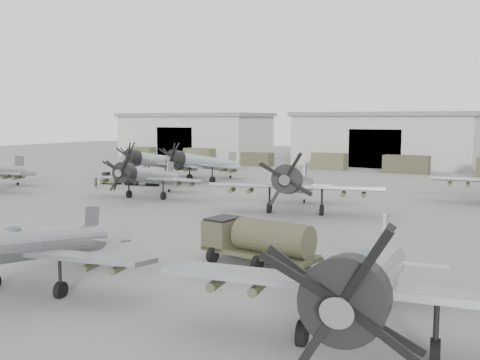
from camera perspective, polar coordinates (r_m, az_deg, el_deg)
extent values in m
plane|color=slate|center=(35.60, -10.55, -5.95)|extent=(220.00, 220.00, 0.00)
cube|color=#9A9990|center=(107.27, -4.82, 4.61)|extent=(28.00, 14.00, 8.00)
cube|color=slate|center=(107.21, -4.84, 6.94)|extent=(29.00, 14.80, 0.70)
cube|color=black|center=(101.77, -6.98, 3.92)|extent=(8.12, 0.40, 6.00)
cube|color=#9A9990|center=(91.40, 15.32, 4.06)|extent=(28.00, 14.00, 8.00)
cube|color=slate|center=(91.33, 15.40, 6.79)|extent=(29.00, 14.80, 0.70)
cube|color=black|center=(84.88, 14.16, 3.24)|extent=(8.12, 0.40, 6.00)
cube|color=#3C412A|center=(100.08, -10.44, 2.79)|extent=(5.19, 2.20, 2.43)
cube|color=#45452D|center=(92.40, -4.35, 2.61)|extent=(5.37, 2.20, 2.54)
cube|color=#393A26|center=(86.66, 1.85, 2.23)|extent=(5.14, 2.20, 2.16)
cube|color=#48472F|center=(81.68, 9.51, 1.98)|extent=(5.14, 2.20, 2.45)
cube|color=#383725|center=(78.54, 17.30, 1.61)|extent=(6.23, 2.20, 2.50)
cylinder|color=gray|center=(25.84, -20.96, -6.37)|extent=(3.43, 10.00, 2.92)
cube|color=gray|center=(25.47, -21.72, -7.14)|extent=(11.88, 4.45, 0.53)
cube|color=gray|center=(29.29, -15.60, -4.38)|extent=(0.43, 1.55, 1.87)
ellipsoid|color=#3F4C54|center=(24.54, -23.22, -5.12)|extent=(0.78, 1.22, 0.52)
cylinder|color=black|center=(24.66, -18.59, -11.07)|extent=(0.41, 0.79, 0.75)
cylinder|color=black|center=(29.52, -15.78, -8.43)|extent=(0.17, 0.32, 0.30)
cylinder|color=gray|center=(18.81, 13.78, -9.65)|extent=(3.55, 11.97, 3.49)
cylinder|color=black|center=(13.59, 11.26, -12.29)|extent=(2.38, 2.08, 2.32)
cube|color=gray|center=(18.25, 13.51, -11.08)|extent=(14.18, 4.67, 0.63)
cube|color=gray|center=(23.84, 15.27, -5.81)|extent=(0.43, 1.86, 2.23)
ellipsoid|color=#3F4C54|center=(16.83, 13.17, -8.00)|extent=(0.88, 1.43, 0.63)
cylinder|color=black|center=(19.00, 6.65, -15.96)|extent=(0.45, 0.93, 0.89)
cylinder|color=black|center=(18.56, 20.08, -16.89)|extent=(0.45, 0.93, 0.89)
cylinder|color=black|center=(24.16, 15.01, -11.71)|extent=(0.19, 0.37, 0.36)
cube|color=gray|center=(66.63, -22.51, 1.59)|extent=(0.36, 1.72, 2.06)
cylinder|color=black|center=(66.63, -22.61, -0.39)|extent=(0.17, 0.34, 0.33)
cylinder|color=gray|center=(52.49, -9.64, 0.46)|extent=(3.39, 10.37, 3.03)
cylinder|color=black|center=(48.48, -12.19, 0.76)|extent=(2.10, 1.86, 2.02)
cube|color=gray|center=(52.01, -9.93, 0.12)|extent=(12.30, 4.41, 0.54)
cube|color=gray|center=(56.51, -7.47, 1.08)|extent=(0.42, 1.61, 1.94)
ellipsoid|color=#3F4C54|center=(51.05, -10.48, 1.26)|extent=(0.79, 1.25, 0.54)
cylinder|color=black|center=(52.94, -11.75, -1.50)|extent=(0.41, 0.81, 0.78)
cylinder|color=black|center=(51.19, -8.19, -1.70)|extent=(0.41, 0.81, 0.78)
cylinder|color=black|center=(56.50, -7.56, -1.11)|extent=(0.17, 0.33, 0.31)
cylinder|color=gray|center=(43.86, 6.11, -0.26)|extent=(4.78, 11.83, 3.48)
cylinder|color=black|center=(38.63, 5.06, 0.06)|extent=(2.51, 2.26, 2.32)
cube|color=gray|center=(43.24, 5.99, -0.74)|extent=(14.07, 6.10, 0.63)
cube|color=gray|center=(49.00, 6.96, 0.65)|extent=(0.63, 1.82, 2.22)
ellipsoid|color=#3F4C54|center=(42.00, 5.79, 0.82)|extent=(1.00, 1.47, 0.62)
cylinder|color=black|center=(43.63, 3.16, -3.01)|extent=(0.54, 0.94, 0.89)
cylinder|color=black|center=(43.05, 8.71, -3.21)|extent=(0.54, 0.94, 0.89)
cylinder|color=black|center=(48.99, 6.87, -2.26)|extent=(0.22, 0.38, 0.36)
cylinder|color=#92969A|center=(65.53, -3.71, 1.87)|extent=(3.74, 11.06, 3.23)
cylinder|color=black|center=(62.14, -6.88, 2.29)|extent=(2.26, 2.00, 2.15)
cube|color=#92969A|center=(65.12, -4.09, 1.60)|extent=(13.12, 4.85, 0.58)
cube|color=#92969A|center=(69.03, -0.86, 2.25)|extent=(0.47, 1.71, 2.07)
ellipsoid|color=#3F4C54|center=(64.30, -4.75, 2.60)|extent=(0.86, 1.34, 0.58)
cylinder|color=black|center=(66.54, -5.40, 0.26)|extent=(0.45, 0.87, 0.83)
cylinder|color=black|center=(63.76, -2.97, 0.01)|extent=(0.45, 0.87, 0.83)
cylinder|color=black|center=(69.02, -1.03, 0.35)|extent=(0.19, 0.35, 0.33)
cylinder|color=#92969A|center=(67.51, -8.12, 1.95)|extent=(3.74, 11.06, 3.23)
cylinder|color=black|center=(64.40, -11.42, 2.36)|extent=(2.26, 2.00, 2.15)
cube|color=#92969A|center=(67.13, -8.52, 1.70)|extent=(13.12, 4.85, 0.58)
cube|color=#92969A|center=(70.75, -5.14, 2.33)|extent=(0.47, 1.71, 2.07)
ellipsoid|color=#3F4C54|center=(66.37, -9.22, 2.67)|extent=(0.86, 1.34, 0.58)
cylinder|color=black|center=(68.66, -9.69, 0.39)|extent=(0.45, 0.87, 0.83)
cylinder|color=black|center=(65.67, -7.52, 0.15)|extent=(0.45, 0.87, 0.83)
cylinder|color=black|center=(70.74, -5.30, 0.47)|extent=(0.19, 0.35, 0.33)
cube|color=#393825|center=(28.20, 2.16, -7.75)|extent=(6.54, 2.81, 0.23)
cube|color=#393825|center=(29.44, -1.80, -5.69)|extent=(1.68, 2.24, 1.54)
cylinder|color=#393825|center=(27.56, 3.58, -6.17)|extent=(4.34, 2.19, 1.72)
cube|color=black|center=(29.27, -1.81, -4.13)|extent=(1.56, 1.96, 0.14)
cylinder|color=black|center=(28.82, -2.94, -8.00)|extent=(0.36, 0.84, 0.81)
cylinder|color=black|center=(28.03, 7.09, -8.46)|extent=(0.36, 0.84, 0.81)
cube|color=#40422B|center=(64.34, -13.60, 0.09)|extent=(2.10, 1.51, 0.85)
cube|color=black|center=(64.62, -14.09, 0.58)|extent=(0.70, 1.04, 0.53)
cylinder|color=black|center=(64.37, -13.59, -0.19)|extent=(1.36, 0.82, 0.60)
cylinder|color=black|center=(63.62, -12.54, -0.05)|extent=(1.27, 0.32, 0.09)
cube|color=#40422B|center=(62.29, -10.45, -0.14)|extent=(4.25, 2.22, 0.19)
cylinder|color=black|center=(62.32, -10.45, -0.38)|extent=(1.65, 0.76, 0.47)
cylinder|color=#40422B|center=(62.27, -10.46, 0.05)|extent=(1.53, 0.61, 0.34)
imported|color=#353824|center=(60.76, -15.12, -0.16)|extent=(0.44, 0.60, 1.53)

